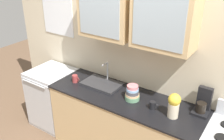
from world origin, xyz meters
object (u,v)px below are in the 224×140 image
(cup_near_sink, at_px, (75,79))
(dishwasher, at_px, (53,97))
(coffee_maker, at_px, (203,104))
(vase, at_px, (174,105))
(cup_near_bowls, at_px, (153,105))
(sink_faucet, at_px, (102,83))
(bowl_stack, at_px, (132,93))

(cup_near_sink, xyz_separation_m, dishwasher, (-0.53, 0.04, -0.50))
(coffee_maker, bearing_deg, vase, -130.98)
(cup_near_bowls, bearing_deg, vase, -2.49)
(sink_faucet, height_order, cup_near_sink, sink_faucet)
(vase, distance_m, cup_near_bowls, 0.27)
(sink_faucet, bearing_deg, bowl_stack, -9.81)
(vase, distance_m, coffee_maker, 0.36)
(vase, relative_size, cup_near_sink, 2.48)
(bowl_stack, bearing_deg, dishwasher, -179.47)
(sink_faucet, xyz_separation_m, dishwasher, (-0.87, -0.10, -0.47))
(cup_near_bowls, distance_m, coffee_maker, 0.54)
(bowl_stack, height_order, coffee_maker, coffee_maker)
(sink_faucet, height_order, bowl_stack, sink_faucet)
(sink_faucet, distance_m, cup_near_sink, 0.37)
(dishwasher, height_order, coffee_maker, coffee_maker)
(sink_faucet, bearing_deg, cup_near_sink, -157.09)
(cup_near_sink, relative_size, cup_near_bowls, 1.08)
(bowl_stack, relative_size, cup_near_bowls, 1.81)
(sink_faucet, distance_m, vase, 1.07)
(cup_near_sink, bearing_deg, coffee_maker, 9.32)
(sink_faucet, bearing_deg, cup_near_bowls, -9.45)
(sink_faucet, relative_size, cup_near_sink, 4.49)
(bowl_stack, bearing_deg, vase, -5.95)
(vase, bearing_deg, cup_near_sink, -179.98)
(bowl_stack, relative_size, cup_near_sink, 1.67)
(cup_near_bowls, bearing_deg, bowl_stack, 171.19)
(bowl_stack, bearing_deg, coffee_maker, 15.32)
(dishwasher, bearing_deg, vase, -1.28)
(vase, relative_size, dishwasher, 0.31)
(dishwasher, bearing_deg, bowl_stack, 0.53)
(vase, bearing_deg, sink_faucet, 172.15)
(sink_faucet, xyz_separation_m, vase, (1.05, -0.14, 0.13))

